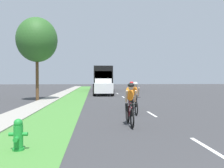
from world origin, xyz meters
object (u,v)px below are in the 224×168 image
(fire_hydrant_green, at_px, (18,135))
(suv_white, at_px, (103,86))
(cyclist_trailing, at_px, (134,98))
(cyclist_distant, at_px, (131,94))
(pickup_silver, at_px, (99,83))
(bus_black, at_px, (102,77))
(street_tree_near, at_px, (37,40))
(cyclist_lead, at_px, (130,104))

(fire_hydrant_green, bearing_deg, suv_white, 81.87)
(cyclist_trailing, xyz_separation_m, suv_white, (-1.02, 13.91, 0.14))
(cyclist_distant, relative_size, pickup_silver, 0.34)
(fire_hydrant_green, xyz_separation_m, bus_black, (3.07, 30.52, 1.61))
(suv_white, relative_size, street_tree_near, 0.71)
(pickup_silver, relative_size, street_tree_near, 0.77)
(pickup_silver, bearing_deg, street_tree_near, -99.52)
(pickup_silver, bearing_deg, cyclist_distant, -88.60)
(bus_black, bearing_deg, street_tree_near, -108.78)
(bus_black, bearing_deg, suv_white, -91.43)
(cyclist_trailing, xyz_separation_m, street_tree_near, (-6.52, 7.85, 4.04))
(fire_hydrant_green, distance_m, cyclist_trailing, 6.85)
(cyclist_lead, height_order, bus_black, bus_black)
(cyclist_distant, xyz_separation_m, street_tree_near, (-6.73, 5.49, 4.04))
(street_tree_near, bearing_deg, pickup_silver, 80.48)
(cyclist_distant, distance_m, bus_black, 22.54)
(cyclist_lead, xyz_separation_m, suv_white, (-0.34, 16.80, 0.14))
(cyclist_distant, xyz_separation_m, pickup_silver, (-0.97, 39.83, 0.02))
(cyclist_trailing, height_order, bus_black, bus_black)
(fire_hydrant_green, relative_size, cyclist_distant, 0.44)
(fire_hydrant_green, relative_size, pickup_silver, 0.15)
(cyclist_lead, height_order, cyclist_trailing, same)
(suv_white, bearing_deg, cyclist_lead, -88.83)
(cyclist_trailing, distance_m, street_tree_near, 10.98)
(fire_hydrant_green, xyz_separation_m, pickup_silver, (3.05, 47.86, 0.46))
(cyclist_distant, relative_size, street_tree_near, 0.26)
(cyclist_lead, distance_m, cyclist_trailing, 2.97)
(fire_hydrant_green, xyz_separation_m, cyclist_lead, (3.14, 2.78, 0.44))
(cyclist_trailing, xyz_separation_m, bus_black, (-0.74, 24.85, 1.17))
(fire_hydrant_green, height_order, street_tree_near, street_tree_near)
(fire_hydrant_green, xyz_separation_m, cyclist_trailing, (3.81, 5.67, 0.44))
(bus_black, bearing_deg, fire_hydrant_green, -95.75)
(cyclist_lead, bearing_deg, pickup_silver, 90.12)
(street_tree_near, bearing_deg, cyclist_lead, -61.40)
(cyclist_trailing, bearing_deg, cyclist_distant, 84.98)
(fire_hydrant_green, bearing_deg, cyclist_distant, 63.39)
(fire_hydrant_green, xyz_separation_m, suv_white, (2.80, 19.58, 0.58))
(cyclist_trailing, bearing_deg, pickup_silver, 91.04)
(fire_hydrant_green, distance_m, street_tree_near, 14.49)
(suv_white, relative_size, pickup_silver, 0.92)
(cyclist_lead, xyz_separation_m, bus_black, (-0.07, 27.74, 1.17))
(pickup_silver, bearing_deg, cyclist_lead, -89.88)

